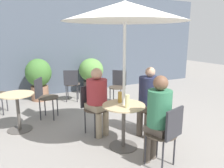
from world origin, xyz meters
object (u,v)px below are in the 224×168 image
object	(u,v)px
bistro_chair_0	(167,131)
bistro_chair_4	(44,94)
umbrella	(125,12)
cafe_table_near	(124,118)
bistro_chair_1	(153,105)
bistro_chair_5	(118,84)
potted_plant_0	(39,76)
bistro_chair_3	(71,82)
seated_person_0	(158,112)
beer_glass_0	(127,101)
seated_person_1	(149,96)
beer_glass_1	(120,97)
seated_person_2	(98,96)
potted_plant_1	(91,73)
cafe_table_far	(18,106)
bistro_chair_2	(92,104)

from	to	relation	value
bistro_chair_0	bistro_chair_4	world-z (taller)	same
umbrella	bistro_chair_0	bearing A→B (deg)	-73.54
cafe_table_near	bistro_chair_1	xyz separation A→B (m)	(0.75, 0.22, 0.04)
bistro_chair_5	bistro_chair_1	bearing A→B (deg)	-52.25
bistro_chair_4	potted_plant_0	bearing A→B (deg)	25.23
bistro_chair_3	umbrella	xyz separation A→B (m)	(0.01, -2.74, 1.55)
cafe_table_near	umbrella	size ratio (longest dim) A/B	0.32
bistro_chair_3	bistro_chair_0	bearing A→B (deg)	117.69
bistro_chair_0	seated_person_0	world-z (taller)	seated_person_0
bistro_chair_1	seated_person_0	distance (m)	1.03
bistro_chair_1	beer_glass_0	size ratio (longest dim) A/B	4.38
seated_person_0	umbrella	distance (m)	1.48
bistro_chair_3	seated_person_1	world-z (taller)	seated_person_1
potted_plant_0	beer_glass_0	bearing A→B (deg)	-78.05
seated_person_0	potted_plant_0	size ratio (longest dim) A/B	1.10
bistro_chair_5	beer_glass_0	bearing A→B (deg)	-69.77
bistro_chair_4	seated_person_1	distance (m)	2.25
seated_person_0	beer_glass_1	size ratio (longest dim) A/B	7.16
seated_person_2	potted_plant_1	world-z (taller)	seated_person_2
seated_person_1	bistro_chair_5	bearing A→B (deg)	151.36
beer_glass_0	beer_glass_1	size ratio (longest dim) A/B	1.13
beer_glass_0	potted_plant_0	world-z (taller)	potted_plant_0
seated_person_0	bistro_chair_1	bearing A→B (deg)	-140.89
potted_plant_0	seated_person_2	bearing A→B (deg)	-78.04
cafe_table_near	beer_glass_0	bearing A→B (deg)	-99.34
cafe_table_far	potted_plant_0	size ratio (longest dim) A/B	0.62
potted_plant_1	seated_person_2	bearing A→B (deg)	-109.64
seated_person_2	bistro_chair_5	bearing A→B (deg)	33.40
bistro_chair_3	beer_glass_1	bearing A→B (deg)	114.31
seated_person_1	bistro_chair_3	bearing A→B (deg)	177.11
seated_person_1	beer_glass_0	xyz separation A→B (m)	(-0.63, -0.32, 0.08)
seated_person_0	umbrella	size ratio (longest dim) A/B	0.56
bistro_chair_2	cafe_table_near	bearing A→B (deg)	-90.00
bistro_chair_2	potted_plant_0	size ratio (longest dim) A/B	0.76
potted_plant_1	umbrella	xyz separation A→B (m)	(-0.81, -3.38, 1.47)
bistro_chair_4	seated_person_2	bearing A→B (deg)	-120.06
beer_glass_0	potted_plant_1	size ratio (longest dim) A/B	0.19
cafe_table_near	cafe_table_far	world-z (taller)	same
bistro_chair_4	beer_glass_1	bearing A→B (deg)	-122.03
bistro_chair_0	umbrella	size ratio (longest dim) A/B	0.39
bistro_chair_2	seated_person_1	size ratio (longest dim) A/B	0.71
beer_glass_0	potted_plant_0	distance (m)	3.52
cafe_table_near	potted_plant_0	xyz separation A→B (m)	(-0.75, 3.30, 0.17)
bistro_chair_0	umbrella	bearing A→B (deg)	-90.00
seated_person_0	potted_plant_1	xyz separation A→B (m)	(0.63, 3.99, -0.14)
bistro_chair_5	potted_plant_1	size ratio (longest dim) A/B	0.82
cafe_table_far	beer_glass_1	bearing A→B (deg)	-42.35
bistro_chair_3	seated_person_2	distance (m)	2.15
bistro_chair_2	bistro_chair_5	xyz separation A→B (m)	(1.22, 1.26, 0.00)
seated_person_1	potted_plant_0	bearing A→B (deg)	-172.98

